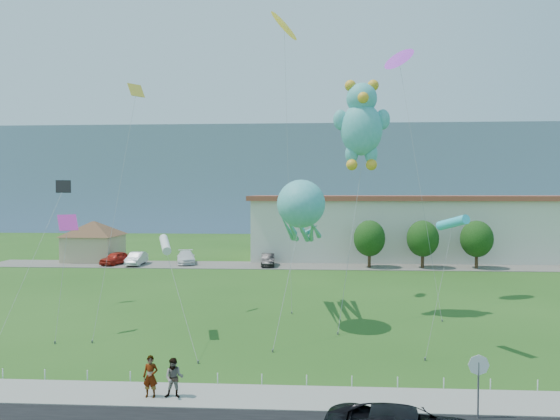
% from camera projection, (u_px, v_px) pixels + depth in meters
% --- Properties ---
extents(ground, '(160.00, 160.00, 0.00)m').
position_uv_depth(ground, '(243.00, 374.00, 23.64)').
color(ground, '#244D15').
rests_on(ground, ground).
extents(sidewalk, '(80.00, 2.50, 0.10)m').
position_uv_depth(sidewalk, '(235.00, 397.00, 20.89)').
color(sidewalk, gray).
rests_on(sidewalk, ground).
extents(parking_strip, '(70.00, 6.00, 0.06)m').
position_uv_depth(parking_strip, '(282.00, 266.00, 58.55)').
color(parking_strip, '#59544C').
rests_on(parking_strip, ground).
extents(hill_ridge, '(160.00, 50.00, 25.00)m').
position_uv_depth(hill_ridge, '(298.00, 179.00, 142.93)').
color(hill_ridge, gray).
rests_on(hill_ridge, ground).
extents(pavilion, '(9.20, 9.20, 5.00)m').
position_uv_depth(pavilion, '(94.00, 237.00, 62.83)').
color(pavilion, tan).
rests_on(pavilion, ground).
extents(warehouse, '(61.00, 15.00, 8.20)m').
position_uv_depth(warehouse, '(482.00, 227.00, 65.89)').
color(warehouse, beige).
rests_on(warehouse, ground).
extents(stop_sign, '(0.80, 0.07, 2.50)m').
position_uv_depth(stop_sign, '(479.00, 371.00, 18.83)').
color(stop_sign, slate).
rests_on(stop_sign, ground).
extents(rope_fence, '(26.05, 0.05, 0.50)m').
position_uv_depth(rope_fence, '(240.00, 379.00, 22.33)').
color(rope_fence, white).
rests_on(rope_fence, ground).
extents(tree_near, '(3.60, 3.60, 5.47)m').
position_uv_depth(tree_near, '(369.00, 238.00, 56.86)').
color(tree_near, '#3F2B19').
rests_on(tree_near, ground).
extents(tree_mid, '(3.60, 3.60, 5.47)m').
position_uv_depth(tree_mid, '(423.00, 239.00, 56.52)').
color(tree_mid, '#3F2B19').
rests_on(tree_mid, ground).
extents(tree_far, '(3.60, 3.60, 5.47)m').
position_uv_depth(tree_far, '(477.00, 239.00, 56.17)').
color(tree_far, '#3F2B19').
rests_on(tree_far, ground).
extents(pedestrian_left, '(0.63, 0.42, 1.73)m').
position_uv_depth(pedestrian_left, '(151.00, 376.00, 20.72)').
color(pedestrian_left, gray).
rests_on(pedestrian_left, sidewalk).
extents(pedestrian_right, '(0.83, 0.66, 1.64)m').
position_uv_depth(pedestrian_right, '(174.00, 378.00, 20.66)').
color(pedestrian_right, gray).
rests_on(pedestrian_right, sidewalk).
extents(parked_car_red, '(2.99, 4.69, 1.49)m').
position_uv_depth(parked_car_red, '(116.00, 258.00, 59.43)').
color(parked_car_red, '#B22115').
rests_on(parked_car_red, parking_strip).
extents(parked_car_silver, '(1.76, 4.57, 1.48)m').
position_uv_depth(parked_car_silver, '(136.00, 259.00, 58.97)').
color(parked_car_silver, '#B0B1B7').
rests_on(parked_car_silver, parking_strip).
extents(parked_car_white, '(3.33, 5.45, 1.48)m').
position_uv_depth(parked_car_white, '(186.00, 257.00, 60.14)').
color(parked_car_white, white).
rests_on(parked_car_white, parking_strip).
extents(parked_car_black, '(1.76, 4.39, 1.42)m').
position_uv_depth(parked_car_black, '(268.00, 260.00, 58.21)').
color(parked_car_black, black).
rests_on(parked_car_black, parking_strip).
extents(octopus_kite, '(3.05, 12.06, 9.43)m').
position_uv_depth(octopus_kite, '(301.00, 214.00, 32.75)').
color(octopus_kite, teal).
rests_on(octopus_kite, ground).
extents(teddy_bear_kite, '(3.93, 6.31, 16.43)m').
position_uv_depth(teddy_bear_kite, '(362.00, 123.00, 34.61)').
color(teddy_bear_kite, teal).
rests_on(teddy_bear_kite, ground).
extents(small_kite_cyan, '(1.96, 2.48, 7.45)m').
position_uv_depth(small_kite_cyan, '(452.00, 224.00, 26.45)').
color(small_kite_cyan, '#31C6DE').
rests_on(small_kite_cyan, ground).
extents(small_kite_yellow, '(1.29, 8.20, 16.32)m').
position_uv_depth(small_kite_yellow, '(131.00, 119.00, 34.49)').
color(small_kite_yellow, gold).
rests_on(small_kite_yellow, ground).
extents(small_kite_black, '(1.48, 10.36, 9.51)m').
position_uv_depth(small_kite_black, '(57.00, 201.00, 37.52)').
color(small_kite_black, black).
rests_on(small_kite_black, ground).
extents(small_kite_white, '(3.32, 5.91, 5.95)m').
position_uv_depth(small_kite_white, '(165.00, 245.00, 29.76)').
color(small_kite_white, silver).
rests_on(small_kite_white, ground).
extents(small_kite_orange, '(1.80, 6.29, 22.77)m').
position_uv_depth(small_kite_orange, '(284.00, 33.00, 40.07)').
color(small_kite_orange, yellow).
rests_on(small_kite_orange, ground).
extents(small_kite_purple, '(2.69, 7.71, 19.94)m').
position_uv_depth(small_kite_purple, '(400.00, 64.00, 39.42)').
color(small_kite_purple, '#AF32CB').
rests_on(small_kite_purple, ground).
extents(small_kite_pink, '(1.29, 2.98, 7.21)m').
position_uv_depth(small_kite_pink, '(67.00, 232.00, 30.24)').
color(small_kite_pink, '#F436B4').
rests_on(small_kite_pink, ground).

